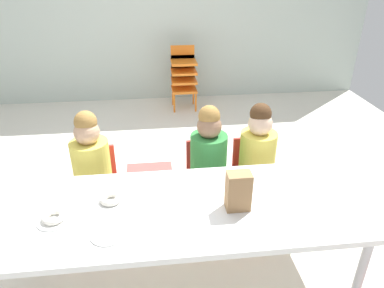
# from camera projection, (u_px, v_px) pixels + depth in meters

# --- Properties ---
(ground_plane) EXTENTS (6.10, 5.06, 0.02)m
(ground_plane) POSITION_uv_depth(u_px,v_px,m) (151.00, 205.00, 2.94)
(ground_plane) COLOR silver
(craft_table) EXTENTS (2.03, 0.76, 0.59)m
(craft_table) POSITION_uv_depth(u_px,v_px,m) (180.00, 213.00, 1.99)
(craft_table) COLOR white
(craft_table) RESTS_ON ground_plane
(seated_child_near_camera) EXTENTS (0.32, 0.32, 0.92)m
(seated_child_near_camera) POSITION_uv_depth(u_px,v_px,m) (91.00, 161.00, 2.46)
(seated_child_near_camera) COLOR red
(seated_child_near_camera) RESTS_ON ground_plane
(seated_child_middle_seat) EXTENTS (0.32, 0.32, 0.92)m
(seated_child_middle_seat) POSITION_uv_depth(u_px,v_px,m) (208.00, 155.00, 2.54)
(seated_child_middle_seat) COLOR red
(seated_child_middle_seat) RESTS_ON ground_plane
(seated_child_far_right) EXTENTS (0.32, 0.32, 0.92)m
(seated_child_far_right) POSITION_uv_depth(u_px,v_px,m) (257.00, 152.00, 2.58)
(seated_child_far_right) COLOR red
(seated_child_far_right) RESTS_ON ground_plane
(kid_chair_orange_stack) EXTENTS (0.32, 0.30, 0.80)m
(kid_chair_orange_stack) POSITION_uv_depth(u_px,v_px,m) (184.00, 74.00, 4.62)
(kid_chair_orange_stack) COLOR orange
(kid_chair_orange_stack) RESTS_ON ground_plane
(paper_bag_brown) EXTENTS (0.13, 0.09, 0.22)m
(paper_bag_brown) POSITION_uv_depth(u_px,v_px,m) (238.00, 191.00, 1.90)
(paper_bag_brown) COLOR #9E754C
(paper_bag_brown) RESTS_ON craft_table
(paper_plate_near_edge) EXTENTS (0.18, 0.18, 0.01)m
(paper_plate_near_edge) POSITION_uv_depth(u_px,v_px,m) (54.00, 220.00, 1.86)
(paper_plate_near_edge) COLOR white
(paper_plate_near_edge) RESTS_ON craft_table
(paper_plate_center_table) EXTENTS (0.18, 0.18, 0.01)m
(paper_plate_center_table) POSITION_uv_depth(u_px,v_px,m) (108.00, 234.00, 1.77)
(paper_plate_center_table) COLOR white
(paper_plate_center_table) RESTS_ON craft_table
(donut_powdered_on_plate) EXTENTS (0.12, 0.12, 0.03)m
(donut_powdered_on_plate) POSITION_uv_depth(u_px,v_px,m) (54.00, 217.00, 1.85)
(donut_powdered_on_plate) COLOR white
(donut_powdered_on_plate) RESTS_ON craft_table
(donut_powdered_loose) EXTENTS (0.12, 0.12, 0.03)m
(donut_powdered_loose) POSITION_uv_depth(u_px,v_px,m) (111.00, 199.00, 2.00)
(donut_powdered_loose) COLOR white
(donut_powdered_loose) RESTS_ON craft_table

